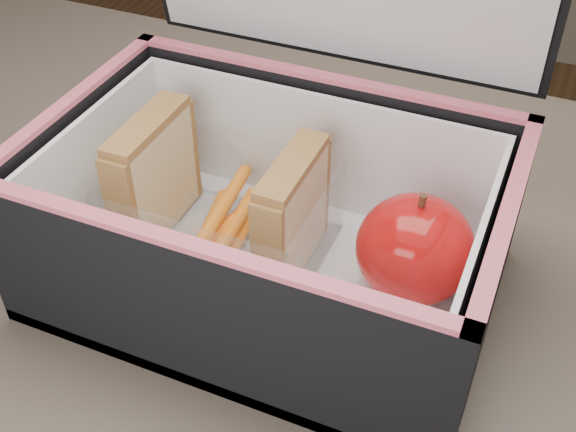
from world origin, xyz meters
TOP-DOWN VIEW (x-y plane):
  - kitchen_table at (0.00, 0.00)m, footprint 1.20×0.80m
  - lunch_bag at (-0.04, 0.03)m, footprint 0.33×0.26m
  - plastic_tub at (-0.09, 0.04)m, footprint 0.16×0.11m
  - sandwich_left at (-0.15, 0.04)m, footprint 0.02×0.09m
  - sandwich_right at (-0.03, 0.04)m, footprint 0.02×0.08m
  - carrot_sticks at (-0.09, 0.04)m, footprint 0.05×0.16m
  - paper_napkin at (0.06, 0.04)m, footprint 0.08×0.08m
  - red_apple at (0.06, 0.04)m, footprint 0.10×0.10m

SIDE VIEW (x-z plane):
  - kitchen_table at x=0.00m, z-range 0.28..1.03m
  - paper_napkin at x=0.06m, z-range 0.77..0.77m
  - carrot_sticks at x=-0.09m, z-range 0.77..0.80m
  - plastic_tub at x=-0.09m, z-range 0.77..0.83m
  - red_apple at x=0.06m, z-range 0.77..0.86m
  - sandwich_right at x=-0.03m, z-range 0.77..0.86m
  - sandwich_left at x=-0.15m, z-range 0.77..0.87m
  - lunch_bag at x=-0.04m, z-range 0.66..0.99m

